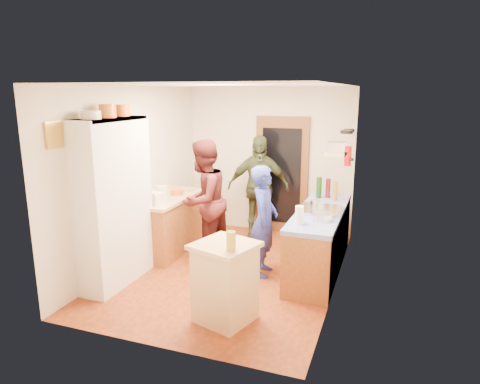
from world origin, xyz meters
The scene contains 44 objects.
floor centered at (0.00, 0.00, -0.01)m, with size 3.00×4.00×0.02m, color #933416.
ceiling centered at (0.00, 0.00, 2.61)m, with size 3.00×4.00×0.02m, color silver.
wall_back centered at (0.00, 2.01, 1.30)m, with size 3.00×0.02×2.60m, color beige.
wall_front centered at (0.00, -2.01, 1.30)m, with size 3.00×0.02×2.60m, color beige.
wall_left centered at (-1.51, 0.00, 1.30)m, with size 0.02×4.00×2.60m, color beige.
wall_right centered at (1.51, 0.00, 1.30)m, with size 0.02×4.00×2.60m, color beige.
door_frame centered at (0.25, 1.97, 1.05)m, with size 0.95×0.06×2.10m, color brown.
door_glass centered at (0.25, 1.94, 1.05)m, with size 0.70×0.02×1.70m, color black.
hutch_body centered at (-1.30, -0.80, 1.10)m, with size 0.40×1.20×2.20m, color silver.
hutch_top_shelf centered at (-1.30, -0.80, 2.18)m, with size 0.40×1.14×0.04m, color silver.
plate_stack centered at (-1.30, -1.13, 2.25)m, with size 0.24×0.24×0.10m, color white.
orange_pot_a centered at (-1.30, -0.80, 2.28)m, with size 0.21×0.21×0.17m, color orange.
orange_pot_b centered at (-1.30, -0.49, 2.28)m, with size 0.17×0.17×0.15m, color orange.
left_counter_base centered at (-1.20, 0.45, 0.42)m, with size 0.60×1.40×0.85m, color #9E6228.
left_counter_top centered at (-1.20, 0.45, 0.88)m, with size 0.64×1.44×0.05m, color tan.
toaster centered at (-1.15, -0.04, 0.99)m, with size 0.24×0.16×0.18m, color white.
kettle centered at (-1.25, 0.34, 1.00)m, with size 0.17×0.17×0.19m, color white.
orange_bowl centered at (-1.12, 0.59, 0.94)m, with size 0.20×0.20×0.09m, color orange.
chopping_board centered at (-1.18, 0.97, 0.91)m, with size 0.30×0.22×0.03m, color tan.
right_counter_base centered at (1.20, 0.50, 0.42)m, with size 0.60×2.20×0.84m, color #9E6228.
right_counter_top centered at (1.20, 0.50, 0.87)m, with size 0.62×2.22×0.06m, color #122DB9.
hob centered at (1.20, 0.41, 0.92)m, with size 0.55×0.58×0.04m, color silver.
pot_on_hob centered at (1.15, 0.38, 1.00)m, with size 0.18×0.18×0.12m, color silver.
bottle_a centered at (1.05, 1.17, 1.07)m, with size 0.08×0.08×0.33m, color #143F14.
bottle_b centered at (1.18, 1.25, 1.05)m, with size 0.08×0.08×0.30m, color #591419.
bottle_c centered at (1.31, 1.08, 1.05)m, with size 0.08×0.08×0.30m, color olive.
paper_towel centered at (1.05, -0.27, 1.02)m, with size 0.11×0.11×0.23m, color white.
mixing_bowl centered at (1.30, -0.02, 0.95)m, with size 0.26×0.26×0.10m, color silver.
island_base centered at (0.44, -1.27, 0.43)m, with size 0.55×0.55×0.86m, color tan.
island_top centered at (0.44, -1.27, 0.89)m, with size 0.62×0.62×0.05m, color tan.
cutting_board centered at (0.41, -1.20, 0.90)m, with size 0.35×0.28×0.02m, color white.
oil_jar centered at (0.58, -1.43, 1.01)m, with size 0.10×0.10×0.20m, color #AD9E2D.
pan_rail centered at (1.46, 1.52, 2.05)m, with size 0.02×0.02×0.65m, color silver.
pan_hang_a centered at (1.40, 1.35, 1.92)m, with size 0.18×0.18×0.05m, color black.
pan_hang_b centered at (1.40, 1.55, 1.90)m, with size 0.16×0.16×0.05m, color black.
pan_hang_c centered at (1.40, 1.75, 1.91)m, with size 0.17×0.17×0.05m, color black.
wall_shelf centered at (1.37, 0.45, 1.70)m, with size 0.26×0.42×0.03m, color tan.
radio centered at (1.37, 0.45, 1.79)m, with size 0.22×0.30×0.15m, color silver.
ext_bracket centered at (1.47, 1.70, 1.45)m, with size 0.06×0.10×0.04m, color black.
fire_extinguisher centered at (1.41, 1.70, 1.50)m, with size 0.11×0.11×0.32m, color red.
picture_frame centered at (-1.48, -1.55, 2.05)m, with size 0.03×0.25×0.30m, color gold.
person_hob centered at (0.52, 0.07, 0.78)m, with size 0.57×0.37×1.55m, color navy.
person_left centered at (-0.50, 0.37, 0.92)m, with size 0.89×0.70×1.84m, color #461818.
person_back centered at (-0.04, 1.54, 0.90)m, with size 1.06×0.44×1.80m, color #2F3821.
Camera 1 is at (2.08, -5.34, 2.52)m, focal length 32.00 mm.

